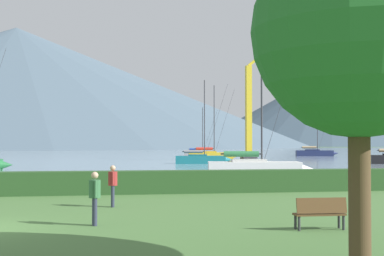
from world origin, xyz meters
name	(u,v)px	position (x,y,z in m)	size (l,w,h in m)	color
harbor_water	(79,152)	(0.00, 137.00, 0.00)	(320.00, 246.00, 0.00)	#8499A8
hedge_line	(14,184)	(0.00, 11.00, 0.57)	(80.00, 1.20, 1.13)	#284C23
sailboat_slip_2	(315,152)	(44.84, 83.71, 0.67)	(8.01, 3.93, 12.06)	navy
sailboat_slip_3	(211,155)	(21.39, 66.93, 0.66)	(7.82, 3.03, 11.27)	gold
sailboat_slip_4	(200,154)	(22.58, 82.02, 0.55)	(6.66, 2.93, 8.82)	#9E9EA3
sailboat_slip_6	(201,159)	(16.60, 49.94, 0.59)	(7.04, 2.89, 10.12)	#19707A
sailboat_slip_7	(255,167)	(15.87, 24.08, 0.68)	(8.17, 3.53, 11.86)	white
park_bench_near_path	(320,212)	(10.31, -1.73, 0.53)	(1.52, 0.52, 0.95)	brown
person_seated_viewer	(95,194)	(3.83, 0.31, 0.97)	(0.36, 0.57, 1.65)	#2D3347
person_standing_walker	(113,182)	(4.54, 5.26, 0.97)	(0.36, 0.57, 1.65)	#2D3347
park_tree	(365,19)	(9.16, -6.83, 5.05)	(4.31, 4.31, 7.49)	#4C3823
dock_crane	(251,117)	(25.80, 60.47, 6.25)	(7.97, 2.00, 19.19)	#333338
distant_hill_west_ridge	(16,87)	(-42.52, 336.19, 35.99)	(349.65, 349.65, 71.97)	#4C6070
distant_hill_central_peak	(329,108)	(180.66, 390.00, 29.03)	(211.17, 211.17, 58.06)	#425666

